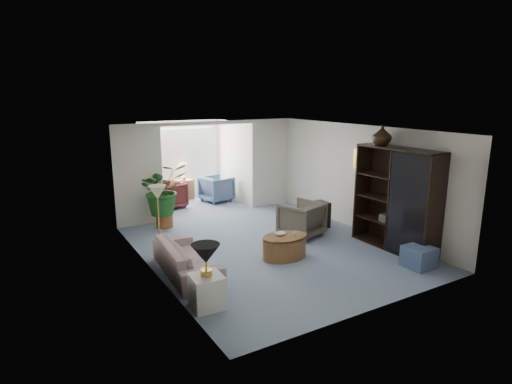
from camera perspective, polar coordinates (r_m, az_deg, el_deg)
floor at (r=9.02m, az=1.96°, el=-7.58°), size 6.00×6.00×0.00m
sunroom_floor at (r=12.50m, az=-8.19°, el=-1.75°), size 2.60×2.60×0.00m
back_pier_left at (r=10.62m, az=-15.61°, el=2.14°), size 1.20×0.12×2.50m
back_pier_right at (r=12.14m, az=1.96°, el=3.96°), size 1.20×0.12×2.50m
back_header at (r=11.10m, az=-6.40°, el=9.26°), size 2.60×0.12×0.10m
window_pane at (r=13.22m, az=-10.19°, el=5.18°), size 2.20×0.02×1.50m
window_blinds at (r=13.19m, az=-10.15°, el=5.16°), size 2.20×0.02×1.50m
framed_picture at (r=10.02m, az=14.34°, el=4.19°), size 0.04×0.50×0.40m
sofa at (r=7.83m, az=-9.40°, el=-8.81°), size 0.89×2.00×0.57m
end_table at (r=6.63m, az=-6.67°, el=-13.21°), size 0.50×0.50×0.52m
table_lamp at (r=6.38m, az=-6.82°, el=-8.31°), size 0.44×0.44×0.30m
floor_lamp at (r=8.73m, az=-13.20°, el=-0.04°), size 0.36×0.36×0.28m
coffee_table at (r=8.46m, az=3.89°, el=-7.39°), size 1.05×1.05×0.45m
coffee_bowl at (r=8.43m, az=3.25°, el=-5.66°), size 0.22×0.22×0.05m
coffee_cup at (r=8.38m, az=5.16°, el=-5.68°), size 0.10×0.10×0.09m
wingback_chair at (r=9.70m, az=6.15°, el=-3.66°), size 1.06×1.08×0.79m
side_table_dark at (r=10.37m, az=8.26°, el=-3.08°), size 0.55×0.45×0.63m
entertainment_cabinet at (r=9.16m, az=18.45°, el=-0.94°), size 0.51×1.92×2.13m
cabinet_urn at (r=9.28m, az=16.69°, el=7.36°), size 0.40×0.40×0.42m
ottoman at (r=8.58m, az=21.20°, el=-8.19°), size 0.50×0.50×0.40m
plant_pot at (r=10.58m, az=-12.27°, el=-3.79°), size 0.40×0.40×0.32m
house_plant at (r=10.38m, az=-12.48°, el=0.38°), size 1.13×0.98×1.26m
sunroom_chair_blue at (r=12.79m, az=-5.33°, el=0.44°), size 0.99×0.97×0.77m
sunroom_chair_maroon at (r=12.25m, az=-11.68°, el=-0.43°), size 0.94×0.93×0.74m
sunroom_table at (r=13.20m, az=-9.66°, el=0.34°), size 0.56×0.47×0.60m
shelf_clutter at (r=8.99m, az=19.33°, el=-1.85°), size 0.30×0.93×1.06m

